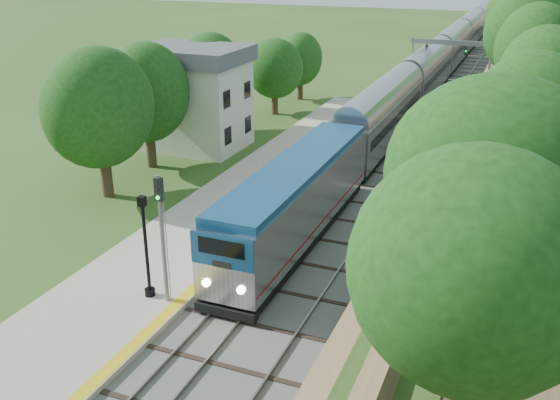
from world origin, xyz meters
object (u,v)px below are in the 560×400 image
at_px(train, 440,62).
at_px(signal_platform, 162,226).
at_px(signal_farside, 439,144).
at_px(signal_gantry, 451,54).
at_px(lamppost_far, 147,253).
at_px(station_building, 192,97).

relative_size(train, signal_platform, 19.72).
xyz_separation_m(train, signal_farside, (6.20, -41.51, 2.06)).
bearing_deg(signal_farside, signal_gantry, 96.82).
height_order(signal_gantry, train, signal_gantry).
relative_size(train, signal_farside, 17.26).
xyz_separation_m(lamppost_far, signal_platform, (0.97, -0.10, 1.50)).
height_order(signal_gantry, signal_farside, signal_farside).
xyz_separation_m(station_building, signal_platform, (11.10, -22.04, -0.06)).
distance_m(train, signal_platform, 57.48).
bearing_deg(lamppost_far, signal_farside, 57.45).
bearing_deg(signal_platform, station_building, 116.73).
bearing_deg(train, signal_farside, -81.51).
xyz_separation_m(station_building, lamppost_far, (10.13, -21.94, -1.56)).
distance_m(signal_gantry, signal_farside, 31.39).
relative_size(train, lamppost_far, 24.28).
xyz_separation_m(signal_gantry, signal_platform, (-5.37, -47.03, -0.79)).
height_order(station_building, train, station_building).
height_order(lamppost_far, signal_farside, signal_farside).
bearing_deg(signal_gantry, signal_platform, -96.52).
bearing_deg(train, lamppost_far, -93.86).
xyz_separation_m(station_building, signal_farside, (20.20, -6.17, 0.18)).
relative_size(lamppost_far, signal_farside, 0.71).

